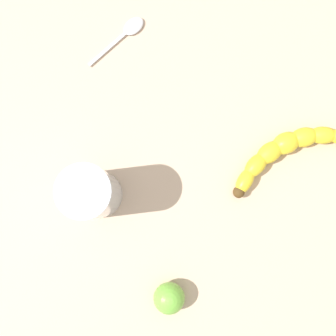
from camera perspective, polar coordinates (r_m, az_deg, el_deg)
The scene contains 5 objects.
wooden_tabletop at distance 67.73cm, azimuth 4.49°, elevation 3.62°, with size 120.00×120.00×3.00cm, color #CEAF93.
banana at distance 66.69cm, azimuth 15.82°, elevation 2.38°, with size 7.01×20.95×3.25cm.
smoothie_glass at distance 59.95cm, azimuth -10.09°, elevation -3.31°, with size 7.15×7.15×12.88cm.
lime_fruit at distance 64.20cm, azimuth 0.15°, elevation -16.96°, with size 4.56×4.56×4.56cm, color #75C142.
teaspoon at distance 70.88cm, azimuth -5.04°, elevation 17.98°, with size 5.42×10.96×0.80cm.
Camera 1 is at (8.00, -8.78, 68.18)cm, focal length 45.75 mm.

